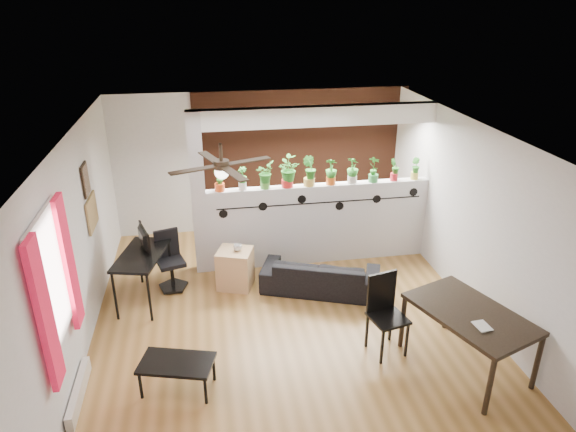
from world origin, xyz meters
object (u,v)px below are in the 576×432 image
Objects in this scene: potted_plant_2 at (265,174)px; cup at (238,247)px; potted_plant_3 at (287,171)px; potted_plant_6 at (353,170)px; folding_chair at (385,306)px; potted_plant_5 at (331,171)px; dining_table at (470,318)px; cube_shelf at (235,268)px; sofa at (320,275)px; coffee_table at (177,365)px; potted_plant_4 at (309,170)px; ceiling_fan at (222,167)px; computer_desk at (142,258)px; office_chair at (170,264)px; potted_plant_7 at (374,168)px; potted_plant_8 at (395,169)px; potted_plant_0 at (219,177)px; potted_plant_9 at (415,168)px.

cup is at bearing -129.89° from potted_plant_2.
potted_plant_3 is 3.84× the size of cup.
potted_plant_6 reaches higher than cup.
potted_plant_2 is 2.83m from folding_chair.
dining_table is (0.95, -2.91, -0.88)m from potted_plant_5.
folding_chair is at bearing -27.24° from cube_shelf.
sofa is 1.84× the size of coffee_table.
folding_chair is at bearing -64.32° from potted_plant_2.
potted_plant_4 is 2.64m from folding_chair.
potted_plant_5 reaches higher than sofa.
computer_desk is (-1.16, 1.02, -1.62)m from ceiling_fan.
computer_desk is at bearing 151.91° from folding_chair.
office_chair is (-2.57, -0.46, -1.18)m from potted_plant_5.
dining_table is at bearing -71.93° from potted_plant_5.
potted_plant_2 is 0.70m from potted_plant_4.
potted_plant_7 is (0.35, -0.00, 0.00)m from potted_plant_6.
office_chair is (-3.63, -0.46, -1.15)m from potted_plant_8.
potted_plant_5 reaches higher than computer_desk.
sofa is at bearing 4.81° from cube_shelf.
potted_plant_0 is at bearing -180.00° from potted_plant_7.
coffee_table is (0.51, -1.95, -0.36)m from computer_desk.
potted_plant_5 is (1.05, 0.00, 0.00)m from potted_plant_2.
potted_plant_7 reaches higher than computer_desk.
ceiling_fan reaches higher than cube_shelf.
dining_table is (-0.45, -2.91, -0.85)m from potted_plant_9.
potted_plant_6 reaches higher than dining_table.
cup is 0.14× the size of coffee_table.
potted_plant_7 is 0.70m from potted_plant_9.
potted_plant_4 reaches higher than potted_plant_7.
potted_plant_5 reaches higher than potted_plant_9.
computer_desk reaches higher than coffee_table.
potted_plant_9 is (3.16, 0.00, -0.03)m from potted_plant_0.
potted_plant_3 is 1.15× the size of potted_plant_5.
potted_plant_3 is at bearing -180.00° from potted_plant_7.
potted_plant_9 is 4.49m from computer_desk.
potted_plant_6 is at bearing 180.00° from potted_plant_9.
potted_plant_3 is at bearing 19.33° from computer_desk.
potted_plant_6 is at bearing 8.98° from office_chair.
sofa is (0.35, -0.93, -1.36)m from potted_plant_3.
potted_plant_3 is at bearing 119.57° from dining_table.
ceiling_fan is 2.05m from cup.
potted_plant_4 is 1.90m from cube_shelf.
potted_plant_8 is (2.83, 1.80, -0.77)m from ceiling_fan.
office_chair is at bearing -163.09° from potted_plant_2.
office_chair reaches higher than dining_table.
potted_plant_7 is (1.40, 0.00, -0.03)m from potted_plant_3.
cup is at bearing -158.78° from potted_plant_5.
dining_table is (1.65, -2.91, -0.91)m from potted_plant_3.
dining_table is 0.99m from folding_chair.
potted_plant_7 is at bearing 0.00° from potted_plant_3.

